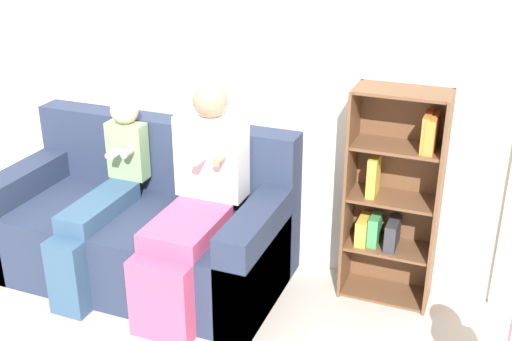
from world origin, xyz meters
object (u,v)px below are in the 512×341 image
adult_seated (195,197)px  child_seated (102,198)px  bookshelf (394,194)px  couch (143,228)px

adult_seated → child_seated: (-0.63, -0.05, -0.09)m
child_seated → bookshelf: bearing=16.7°
bookshelf → child_seated: bearing=-163.3°
adult_seated → child_seated: size_ratio=1.14×
couch → child_seated: size_ratio=1.64×
couch → child_seated: 0.35m
adult_seated → bookshelf: size_ratio=0.98×
child_seated → bookshelf: size_ratio=0.86×
couch → adult_seated: 0.58m
couch → bookshelf: size_ratio=1.41×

